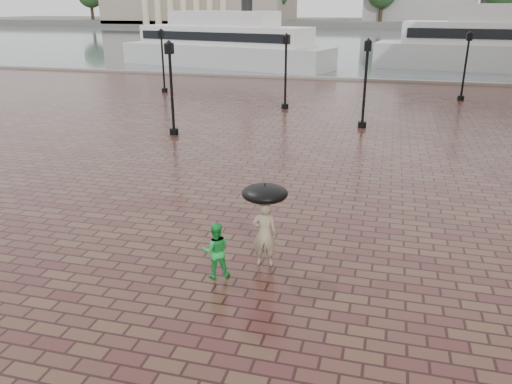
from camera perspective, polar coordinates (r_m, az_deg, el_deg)
ground at (r=14.53m, az=-3.42°, el=-4.05°), size 300.00×300.00×0.00m
harbour_water at (r=104.80m, az=13.07°, el=16.67°), size 240.00×240.00×0.00m
quay_edge at (r=45.14m, az=9.58°, el=12.52°), size 80.00×0.60×0.30m
far_shore at (r=172.66m, az=14.16°, el=18.22°), size 300.00×60.00×2.00m
street_lamps at (r=30.92m, az=4.00°, el=13.55°), size 21.44×14.44×4.40m
adult_pedestrian at (r=12.15m, az=0.98°, el=-4.80°), size 0.66×0.48×1.67m
child_pedestrian at (r=11.74m, az=-4.63°, el=-6.67°), size 0.81×0.73×1.36m
ferry_near at (r=54.70m, az=-3.65°, el=16.52°), size 23.91×11.19×7.63m
umbrella at (r=11.75m, az=1.01°, el=-0.16°), size 1.10×1.10×1.13m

